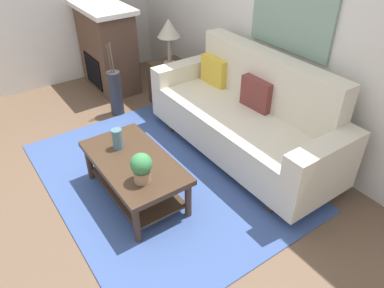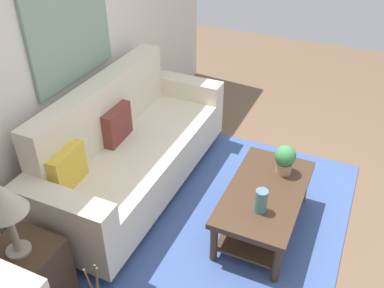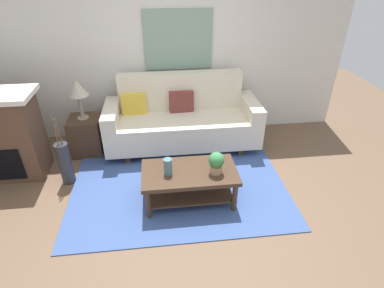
{
  "view_description": "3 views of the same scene",
  "coord_description": "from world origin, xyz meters",
  "px_view_note": "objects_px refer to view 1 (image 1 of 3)",
  "views": [
    {
      "loc": [
        2.51,
        -0.91,
        2.39
      ],
      "look_at": [
        0.34,
        0.61,
        0.54
      ],
      "focal_mm": 34.2,
      "sensor_mm": 36.0,
      "label": 1
    },
    {
      "loc": [
        -2.51,
        -0.38,
        2.68
      ],
      "look_at": [
        0.29,
        0.88,
        0.57
      ],
      "focal_mm": 39.37,
      "sensor_mm": 36.0,
      "label": 2
    },
    {
      "loc": [
        -0.21,
        -2.72,
        2.55
      ],
      "look_at": [
        0.2,
        0.67,
        0.47
      ],
      "focal_mm": 28.95,
      "sensor_mm": 36.0,
      "label": 3
    }
  ],
  "objects_px": {
    "throw_pillow_mustard": "(215,71)",
    "throw_pillow_maroon": "(257,94)",
    "tabletop_vase": "(117,139)",
    "couch": "(246,118)",
    "potted_plant_tabletop": "(141,167)",
    "coffee_table": "(135,170)",
    "table_lamp": "(169,30)",
    "framed_painting": "(293,6)",
    "floor_vase": "(116,94)",
    "fireplace": "(107,48)",
    "side_table": "(171,84)"
  },
  "relations": [
    {
      "from": "throw_pillow_mustard",
      "to": "throw_pillow_maroon",
      "type": "height_order",
      "value": "same"
    },
    {
      "from": "throw_pillow_maroon",
      "to": "tabletop_vase",
      "type": "height_order",
      "value": "throw_pillow_maroon"
    },
    {
      "from": "couch",
      "to": "potted_plant_tabletop",
      "type": "height_order",
      "value": "couch"
    },
    {
      "from": "throw_pillow_maroon",
      "to": "coffee_table",
      "type": "height_order",
      "value": "throw_pillow_maroon"
    },
    {
      "from": "throw_pillow_mustard",
      "to": "throw_pillow_maroon",
      "type": "relative_size",
      "value": 1.0
    },
    {
      "from": "throw_pillow_mustard",
      "to": "table_lamp",
      "type": "distance_m",
      "value": 0.8
    },
    {
      "from": "table_lamp",
      "to": "framed_painting",
      "type": "height_order",
      "value": "framed_painting"
    },
    {
      "from": "table_lamp",
      "to": "floor_vase",
      "type": "relative_size",
      "value": 0.99
    },
    {
      "from": "floor_vase",
      "to": "framed_painting",
      "type": "distance_m",
      "value": 2.33
    },
    {
      "from": "couch",
      "to": "coffee_table",
      "type": "bearing_deg",
      "value": -91.64
    },
    {
      "from": "tabletop_vase",
      "to": "table_lamp",
      "type": "height_order",
      "value": "table_lamp"
    },
    {
      "from": "coffee_table",
      "to": "floor_vase",
      "type": "relative_size",
      "value": 1.91
    },
    {
      "from": "tabletop_vase",
      "to": "potted_plant_tabletop",
      "type": "xyz_separation_m",
      "value": [
        0.54,
        -0.04,
        0.04
      ]
    },
    {
      "from": "couch",
      "to": "floor_vase",
      "type": "relative_size",
      "value": 3.92
    },
    {
      "from": "couch",
      "to": "fireplace",
      "type": "distance_m",
      "value": 2.41
    },
    {
      "from": "tabletop_vase",
      "to": "coffee_table",
      "type": "bearing_deg",
      "value": 5.79
    },
    {
      "from": "tabletop_vase",
      "to": "table_lamp",
      "type": "bearing_deg",
      "value": 131.64
    },
    {
      "from": "throw_pillow_mustard",
      "to": "fireplace",
      "type": "height_order",
      "value": "fireplace"
    },
    {
      "from": "coffee_table",
      "to": "floor_vase",
      "type": "bearing_deg",
      "value": 160.76
    },
    {
      "from": "potted_plant_tabletop",
      "to": "side_table",
      "type": "relative_size",
      "value": 0.47
    },
    {
      "from": "throw_pillow_mustard",
      "to": "coffee_table",
      "type": "height_order",
      "value": "throw_pillow_mustard"
    },
    {
      "from": "couch",
      "to": "side_table",
      "type": "height_order",
      "value": "couch"
    },
    {
      "from": "throw_pillow_mustard",
      "to": "table_lamp",
      "type": "relative_size",
      "value": 0.63
    },
    {
      "from": "couch",
      "to": "coffee_table",
      "type": "relative_size",
      "value": 2.05
    },
    {
      "from": "couch",
      "to": "throw_pillow_maroon",
      "type": "height_order",
      "value": "couch"
    },
    {
      "from": "potted_plant_tabletop",
      "to": "table_lamp",
      "type": "bearing_deg",
      "value": 141.74
    },
    {
      "from": "tabletop_vase",
      "to": "couch",
      "type": "bearing_deg",
      "value": 77.96
    },
    {
      "from": "fireplace",
      "to": "framed_painting",
      "type": "xyz_separation_m",
      "value": [
        2.35,
        0.94,
        0.91
      ]
    },
    {
      "from": "couch",
      "to": "fireplace",
      "type": "relative_size",
      "value": 1.94
    },
    {
      "from": "tabletop_vase",
      "to": "floor_vase",
      "type": "xyz_separation_m",
      "value": [
        -1.29,
        0.56,
        -0.24
      ]
    },
    {
      "from": "couch",
      "to": "fireplace",
      "type": "bearing_deg",
      "value": -168.57
    },
    {
      "from": "throw_pillow_maroon",
      "to": "side_table",
      "type": "distance_m",
      "value": 1.49
    },
    {
      "from": "side_table",
      "to": "table_lamp",
      "type": "relative_size",
      "value": 0.98
    },
    {
      "from": "couch",
      "to": "side_table",
      "type": "distance_m",
      "value": 1.43
    },
    {
      "from": "couch",
      "to": "throw_pillow_maroon",
      "type": "distance_m",
      "value": 0.28
    },
    {
      "from": "tabletop_vase",
      "to": "framed_painting",
      "type": "xyz_separation_m",
      "value": [
        0.28,
        1.79,
        0.97
      ]
    },
    {
      "from": "coffee_table",
      "to": "couch",
      "type": "bearing_deg",
      "value": 88.36
    },
    {
      "from": "tabletop_vase",
      "to": "floor_vase",
      "type": "relative_size",
      "value": 0.34
    },
    {
      "from": "throw_pillow_mustard",
      "to": "table_lamp",
      "type": "height_order",
      "value": "table_lamp"
    },
    {
      "from": "couch",
      "to": "table_lamp",
      "type": "height_order",
      "value": "table_lamp"
    },
    {
      "from": "throw_pillow_mustard",
      "to": "potted_plant_tabletop",
      "type": "bearing_deg",
      "value": -57.11
    },
    {
      "from": "tabletop_vase",
      "to": "table_lamp",
      "type": "xyz_separation_m",
      "value": [
        -1.14,
        1.29,
        0.47
      ]
    },
    {
      "from": "throw_pillow_mustard",
      "to": "framed_painting",
      "type": "relative_size",
      "value": 0.36
    },
    {
      "from": "tabletop_vase",
      "to": "throw_pillow_maroon",
      "type": "bearing_deg",
      "value": 78.98
    },
    {
      "from": "tabletop_vase",
      "to": "potted_plant_tabletop",
      "type": "height_order",
      "value": "potted_plant_tabletop"
    },
    {
      "from": "throw_pillow_mustard",
      "to": "tabletop_vase",
      "type": "height_order",
      "value": "throw_pillow_mustard"
    },
    {
      "from": "couch",
      "to": "framed_painting",
      "type": "height_order",
      "value": "framed_painting"
    },
    {
      "from": "throw_pillow_mustard",
      "to": "fireplace",
      "type": "distance_m",
      "value": 1.76
    },
    {
      "from": "couch",
      "to": "floor_vase",
      "type": "bearing_deg",
      "value": -154.15
    },
    {
      "from": "couch",
      "to": "table_lamp",
      "type": "bearing_deg",
      "value": -178.62
    }
  ]
}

